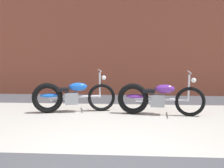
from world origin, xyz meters
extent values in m
plane|color=#47474C|center=(0.00, 0.00, 0.00)|extent=(80.00, 80.00, 0.00)
cube|color=#B2ADA3|center=(0.00, 1.75, 0.00)|extent=(36.00, 3.50, 0.01)
cube|color=brown|center=(0.00, 5.20, 3.10)|extent=(36.00, 0.50, 6.20)
torus|color=black|center=(-0.33, 2.69, 0.34)|extent=(0.68, 0.22, 0.68)
torus|color=black|center=(-1.60, 2.41, 0.36)|extent=(0.74, 0.28, 0.73)
cylinder|color=silver|center=(-0.96, 2.55, 0.38)|extent=(1.22, 0.32, 0.06)
cube|color=#99999E|center=(-1.04, 2.54, 0.34)|extent=(0.36, 0.28, 0.28)
ellipsoid|color=blue|center=(-0.89, 2.57, 0.62)|extent=(0.47, 0.28, 0.20)
ellipsoid|color=blue|center=(-1.55, 2.42, 0.42)|extent=(0.47, 0.27, 0.10)
cube|color=black|center=(-1.24, 2.49, 0.56)|extent=(0.32, 0.25, 0.08)
cylinder|color=silver|center=(-0.37, 2.68, 0.65)|extent=(0.05, 0.05, 0.62)
cylinder|color=silver|center=(-0.37, 2.68, 1.01)|extent=(0.15, 0.57, 0.03)
sphere|color=white|center=(-0.27, 2.70, 0.83)|extent=(0.11, 0.11, 0.11)
cylinder|color=silver|center=(-1.31, 2.63, 0.26)|extent=(0.55, 0.18, 0.06)
torus|color=black|center=(1.73, 2.31, 0.34)|extent=(0.68, 0.15, 0.68)
torus|color=black|center=(0.44, 2.45, 0.36)|extent=(0.74, 0.21, 0.73)
cylinder|color=silver|center=(1.09, 2.38, 0.38)|extent=(1.23, 0.19, 0.06)
cube|color=#99999E|center=(1.01, 2.39, 0.34)|extent=(0.34, 0.25, 0.28)
ellipsoid|color=#6B2D93|center=(1.17, 2.37, 0.62)|extent=(0.46, 0.24, 0.20)
ellipsoid|color=#6B2D93|center=(0.49, 2.44, 0.42)|extent=(0.46, 0.23, 0.10)
cube|color=black|center=(0.81, 2.41, 0.56)|extent=(0.30, 0.23, 0.08)
cylinder|color=silver|center=(1.69, 2.31, 0.65)|extent=(0.05, 0.05, 0.62)
cylinder|color=silver|center=(1.69, 2.31, 1.01)|extent=(0.09, 0.58, 0.03)
sphere|color=white|center=(1.79, 2.30, 0.83)|extent=(0.11, 0.11, 0.11)
cylinder|color=silver|center=(0.79, 2.56, 0.26)|extent=(0.55, 0.12, 0.06)
camera|label=1|loc=(0.31, -3.58, 1.53)|focal=41.68mm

